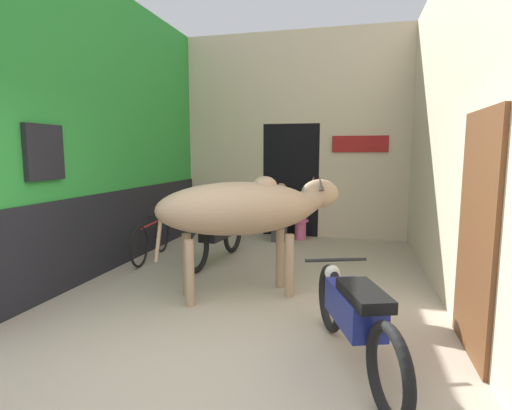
{
  "coord_description": "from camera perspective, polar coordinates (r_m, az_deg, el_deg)",
  "views": [
    {
      "loc": [
        1.23,
        -2.68,
        1.75
      ],
      "look_at": [
        -0.04,
        2.48,
        1.04
      ],
      "focal_mm": 28.0,
      "sensor_mm": 36.0,
      "label": 1
    }
  ],
  "objects": [
    {
      "name": "cow",
      "position": [
        4.77,
        -1.6,
        -0.6
      ],
      "size": [
        2.22,
        1.5,
        1.46
      ],
      "color": "tan",
      "rests_on": "ground_plane"
    },
    {
      "name": "motorcycle_far",
      "position": [
        6.42,
        -5.67,
        -4.18
      ],
      "size": [
        0.58,
        1.95,
        0.78
      ],
      "color": "black",
      "rests_on": "ground_plane"
    },
    {
      "name": "motorcycle_near",
      "position": [
        3.45,
        13.83,
        -14.97
      ],
      "size": [
        0.83,
        1.9,
        0.77
      ],
      "color": "black",
      "rests_on": "ground_plane"
    },
    {
      "name": "wall_right_with_door",
      "position": [
        5.52,
        26.09,
        9.96
      ],
      "size": [
        0.22,
        5.51,
        4.15
      ],
      "color": "beige",
      "rests_on": "ground_plane"
    },
    {
      "name": "plastic_stool",
      "position": [
        8.09,
        6.36,
        -3.4
      ],
      "size": [
        0.32,
        0.32,
        0.4
      ],
      "color": "#DB6093",
      "rests_on": "ground_plane"
    },
    {
      "name": "ground_plane",
      "position": [
        3.43,
        -10.09,
        -23.14
      ],
      "size": [
        30.0,
        30.0,
        0.0
      ],
      "primitive_type": "plane",
      "color": "tan"
    },
    {
      "name": "bicycle",
      "position": [
        6.8,
        -14.67,
        -4.7
      ],
      "size": [
        0.44,
        1.61,
        0.65
      ],
      "color": "black",
      "rests_on": "ground_plane"
    },
    {
      "name": "wall_left_shopfront",
      "position": [
        6.52,
        -19.86,
        9.42
      ],
      "size": [
        0.25,
        5.51,
        4.15
      ],
      "color": "green",
      "rests_on": "ground_plane"
    },
    {
      "name": "wall_back_with_doorway",
      "position": [
        8.54,
        5.52,
        7.51
      ],
      "size": [
        4.55,
        0.93,
        4.15
      ],
      "color": "beige",
      "rests_on": "ground_plane"
    },
    {
      "name": "shopkeeper_seated",
      "position": [
        7.87,
        3.53,
        -0.86
      ],
      "size": [
        0.42,
        0.33,
        1.14
      ],
      "color": "#3D3842",
      "rests_on": "ground_plane"
    }
  ]
}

